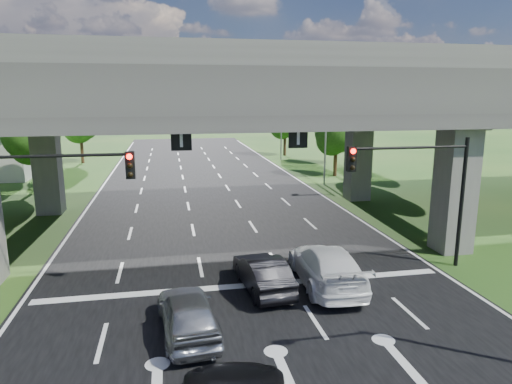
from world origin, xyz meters
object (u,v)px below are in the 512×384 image
object	(u,v)px
signal_left	(41,194)
streetlight_beyond	(278,112)
signal_right	(420,180)
streetlight_far	(322,118)
car_white	(326,266)
car_dark	(263,273)
car_silver	(188,313)

from	to	relation	value
signal_left	streetlight_beyond	distance (m)	40.30
signal_right	streetlight_far	distance (m)	20.25
signal_left	car_white	xyz separation A→B (m)	(11.08, -0.94, -3.33)
car_dark	car_white	distance (m)	2.72
signal_left	streetlight_beyond	xyz separation A→B (m)	(17.92, 36.06, 1.66)
car_dark	car_white	world-z (taller)	car_white
car_silver	car_white	distance (m)	6.58
streetlight_far	signal_left	bearing A→B (deg)	-131.78
signal_right	streetlight_beyond	world-z (taller)	streetlight_beyond
signal_left	car_dark	world-z (taller)	signal_left
signal_right	car_dark	xyz separation A→B (m)	(-7.29, -0.94, -3.45)
signal_left	car_white	distance (m)	11.61
streetlight_far	car_dark	distance (m)	23.63
streetlight_far	streetlight_beyond	distance (m)	16.00
streetlight_beyond	car_silver	bearing A→B (deg)	-107.64
signal_left	streetlight_far	world-z (taller)	streetlight_far
signal_right	car_silver	size ratio (longest dim) A/B	1.36
signal_left	streetlight_far	distance (m)	26.95
signal_right	car_dark	size ratio (longest dim) A/B	1.39
streetlight_beyond	car_white	size ratio (longest dim) A/B	1.76
signal_right	streetlight_beyond	size ratio (longest dim) A/B	0.60
car_white	signal_right	bearing A→B (deg)	-165.34
signal_right	car_white	world-z (taller)	signal_right
streetlight_far	signal_right	bearing A→B (deg)	-96.47
streetlight_far	car_white	bearing A→B (deg)	-108.05
streetlight_far	car_dark	xyz separation A→B (m)	(-9.57, -21.00, -5.11)
car_white	streetlight_beyond	bearing A→B (deg)	-97.48
streetlight_beyond	car_white	xyz separation A→B (m)	(-6.84, -37.00, -4.99)
streetlight_beyond	car_silver	size ratio (longest dim) A/B	2.27
streetlight_beyond	car_dark	size ratio (longest dim) A/B	2.32
signal_right	streetlight_far	bearing A→B (deg)	83.53
signal_left	car_white	world-z (taller)	signal_left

